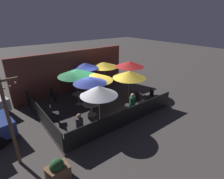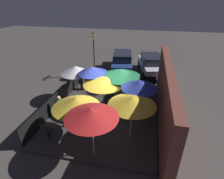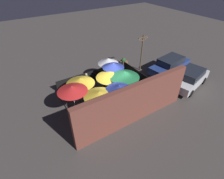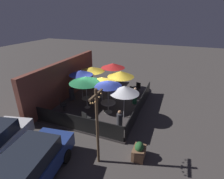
{
  "view_description": "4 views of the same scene",
  "coord_description": "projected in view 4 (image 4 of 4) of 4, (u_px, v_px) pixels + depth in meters",
  "views": [
    {
      "loc": [
        -5.37,
        -8.46,
        5.3
      ],
      "look_at": [
        0.79,
        -0.56,
        1.13
      ],
      "focal_mm": 28.0,
      "sensor_mm": 36.0,
      "label": 1
    },
    {
      "loc": [
        8.02,
        2.15,
        5.94
      ],
      "look_at": [
        -0.82,
        0.25,
        1.17
      ],
      "focal_mm": 28.0,
      "sensor_mm": 36.0,
      "label": 2
    },
    {
      "loc": [
        5.86,
        9.61,
        9.0
      ],
      "look_at": [
        0.06,
        0.49,
        1.07
      ],
      "focal_mm": 28.0,
      "sensor_mm": 36.0,
      "label": 3
    },
    {
      "loc": [
        -10.45,
        -4.93,
        6.28
      ],
      "look_at": [
        0.87,
        -0.46,
        0.99
      ],
      "focal_mm": 28.0,
      "sensor_mm": 36.0,
      "label": 4
    }
  ],
  "objects": [
    {
      "name": "fence_side_left",
      "position": [
        76.0,
        123.0,
        9.89
      ],
      "size": [
        0.05,
        5.62,
        0.95
      ],
      "color": "black",
      "rests_on": "patio_deck"
    },
    {
      "name": "patio_chair_2",
      "position": [
        138.0,
        88.0,
        14.45
      ],
      "size": [
        0.5,
        0.5,
        0.96
      ],
      "rotation": [
        0.0,
        0.0,
        2.85
      ],
      "color": "black",
      "rests_on": "patio_deck"
    },
    {
      "name": "patron_0",
      "position": [
        120.0,
        120.0,
        10.04
      ],
      "size": [
        0.48,
        0.48,
        1.18
      ],
      "rotation": [
        0.0,
        0.0,
        0.59
      ],
      "color": "#333338",
      "rests_on": "patio_deck"
    },
    {
      "name": "patio_chair_1",
      "position": [
        131.0,
        92.0,
        13.72
      ],
      "size": [
        0.5,
        0.5,
        0.93
      ],
      "rotation": [
        0.0,
        0.0,
        2.85
      ],
      "color": "black",
      "rests_on": "patio_deck"
    },
    {
      "name": "ground_plane",
      "position": [
        102.0,
        105.0,
        13.07
      ],
      "size": [
        60.0,
        60.0,
        0.0
      ],
      "primitive_type": "plane",
      "color": "#423D3A"
    },
    {
      "name": "patron_1",
      "position": [
        135.0,
        96.0,
        12.81
      ],
      "size": [
        0.37,
        0.37,
        1.29
      ],
      "rotation": [
        0.0,
        0.0,
        2.95
      ],
      "color": "#236642",
      "rests_on": "patio_deck"
    },
    {
      "name": "patio_umbrella_6",
      "position": [
        124.0,
        90.0,
        10.54
      ],
      "size": [
        1.82,
        1.82,
        2.19
      ],
      "color": "#B2B2B7",
      "rests_on": "patio_deck"
    },
    {
      "name": "patio_umbrella_4",
      "position": [
        102.0,
        80.0,
        12.13
      ],
      "size": [
        2.19,
        2.19,
        2.14
      ],
      "color": "#B2B2B7",
      "rests_on": "patio_deck"
    },
    {
      "name": "patio_umbrella_1",
      "position": [
        86.0,
        80.0,
        11.67
      ],
      "size": [
        2.25,
        2.25,
        2.33
      ],
      "color": "#B2B2B7",
      "rests_on": "patio_deck"
    },
    {
      "name": "patio_chair_0",
      "position": [
        86.0,
        118.0,
        10.25
      ],
      "size": [
        0.5,
        0.5,
        0.95
      ],
      "rotation": [
        0.0,
        0.0,
        -0.31
      ],
      "color": "black",
      "rests_on": "patio_deck"
    },
    {
      "name": "patio_umbrella_5",
      "position": [
        92.0,
        69.0,
        14.32
      ],
      "size": [
        2.06,
        2.06,
        2.17
      ],
      "color": "#B2B2B7",
      "rests_on": "patio_deck"
    },
    {
      "name": "patio_umbrella_2",
      "position": [
        113.0,
        66.0,
        14.93
      ],
      "size": [
        2.04,
        2.04,
        2.29
      ],
      "color": "#B2B2B7",
      "rests_on": "patio_deck"
    },
    {
      "name": "building_wall",
      "position": [
        65.0,
        80.0,
        13.52
      ],
      "size": [
        8.6,
        0.36,
        3.09
      ],
      "color": "brown",
      "rests_on": "ground_plane"
    },
    {
      "name": "patio_deck",
      "position": [
        102.0,
        104.0,
        13.05
      ],
      "size": [
        7.0,
        5.82,
        0.12
      ],
      "color": "#383333",
      "rests_on": "ground_plane"
    },
    {
      "name": "patio_umbrella_7",
      "position": [
        121.0,
        74.0,
        13.83
      ],
      "size": [
        2.14,
        2.14,
        2.02
      ],
      "color": "#B2B2B7",
      "rests_on": "patio_deck"
    },
    {
      "name": "patio_umbrella_0",
      "position": [
        108.0,
        83.0,
        11.07
      ],
      "size": [
        1.78,
        1.78,
        2.3
      ],
      "color": "#B2B2B7",
      "rests_on": "patio_deck"
    },
    {
      "name": "dining_table_1",
      "position": [
        87.0,
        100.0,
        12.28
      ],
      "size": [
        0.72,
        0.72,
        0.74
      ],
      "color": "#9E998E",
      "rests_on": "patio_deck"
    },
    {
      "name": "patio_chair_3",
      "position": [
        62.0,
        105.0,
        11.78
      ],
      "size": [
        0.56,
        0.56,
        0.93
      ],
      "rotation": [
        0.0,
        0.0,
        -0.85
      ],
      "color": "black",
      "rests_on": "patio_deck"
    },
    {
      "name": "patron_2",
      "position": [
        72.0,
        93.0,
        13.42
      ],
      "size": [
        0.5,
        0.5,
        1.22
      ],
      "rotation": [
        0.0,
        0.0,
        2.8
      ],
      "color": "#333338",
      "rests_on": "patio_deck"
    },
    {
      "name": "dining_table_0",
      "position": [
        108.0,
        104.0,
        11.67
      ],
      "size": [
        0.99,
        0.99,
        0.74
      ],
      "color": "#9E998E",
      "rests_on": "patio_deck"
    },
    {
      "name": "fence_front",
      "position": [
        140.0,
        105.0,
        11.87
      ],
      "size": [
        6.8,
        0.05,
        0.95
      ],
      "color": "black",
      "rests_on": "patio_deck"
    },
    {
      "name": "light_post",
      "position": [
        97.0,
        124.0,
        7.28
      ],
      "size": [
        1.1,
        0.12,
        3.66
      ],
      "color": "brown",
      "rests_on": "ground_plane"
    },
    {
      "name": "planter_box",
      "position": [
        139.0,
        151.0,
        8.15
      ],
      "size": [
        0.78,
        0.55,
        0.87
      ],
      "color": "brown",
      "rests_on": "ground_plane"
    },
    {
      "name": "parked_car_0",
      "position": [
        28.0,
        169.0,
        6.65
      ],
      "size": [
        4.77,
        2.31,
        1.62
      ],
      "rotation": [
        0.0,
        0.0,
        0.14
      ],
      "color": "navy",
      "rests_on": "ground_plane"
    },
    {
      "name": "patio_umbrella_3",
      "position": [
        81.0,
        73.0,
        13.12
      ],
      "size": [
        1.81,
        1.81,
        2.28
      ],
      "color": "#B2B2B7",
      "rests_on": "patio_deck"
    }
  ]
}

